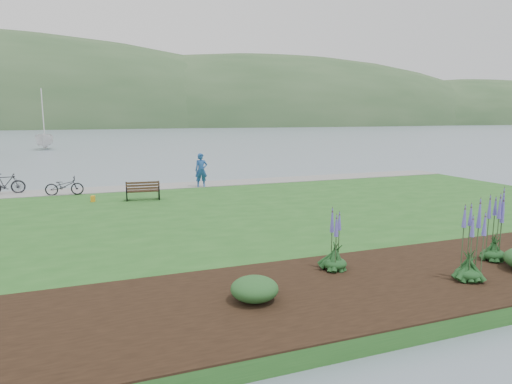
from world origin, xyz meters
TOP-DOWN VIEW (x-y plane):
  - ground at (0.00, 0.00)m, footprint 600.00×600.00m
  - lawn at (0.00, -2.00)m, footprint 34.00×20.00m
  - shoreline_path at (0.00, 6.90)m, footprint 34.00×2.20m
  - garden_bed at (3.00, -9.80)m, footprint 24.00×4.40m
  - far_hillside at (20.00, 170.00)m, footprint 580.00×80.00m
  - park_bench at (-3.06, 3.05)m, footprint 1.56×0.76m
  - person at (0.48, 5.98)m, footprint 0.85×0.63m
  - bicycle_a at (-6.52, 5.83)m, footprint 0.79×1.85m
  - bicycle_b at (-9.27, 7.20)m, footprint 0.72×1.83m
  - sailboat at (-9.93, 46.59)m, footprint 9.68×9.85m
  - pannier at (-5.26, 3.51)m, footprint 0.22×0.28m
  - echium_0 at (2.79, -10.54)m, footprint 0.62×0.62m
  - echium_1 at (4.61, -9.61)m, footprint 0.62×0.62m
  - echium_4 at (0.21, -8.73)m, footprint 0.62×0.62m
  - shrub_0 at (-2.40, -9.86)m, footprint 1.02×1.02m

SIDE VIEW (x-z plane):
  - ground at x=0.00m, z-range 0.00..0.00m
  - far_hillside at x=20.00m, z-range -19.00..19.00m
  - sailboat at x=-9.93m, z-range -12.35..12.35m
  - lawn at x=0.00m, z-range 0.00..0.40m
  - shoreline_path at x=0.00m, z-range 0.40..0.43m
  - garden_bed at x=3.00m, z-range 0.40..0.44m
  - pannier at x=-5.26m, z-range 0.40..0.67m
  - shrub_0 at x=-2.40m, z-range 0.44..0.95m
  - park_bench at x=-3.06m, z-range 0.40..1.34m
  - bicycle_a at x=-6.52m, z-range 0.40..1.34m
  - bicycle_b at x=-9.27m, z-range 0.40..1.47m
  - echium_4 at x=0.21m, z-range 0.20..2.01m
  - echium_0 at x=2.79m, z-range 0.29..2.40m
  - echium_1 at x=4.61m, z-range 0.29..2.45m
  - person at x=0.48m, z-range 0.40..2.59m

